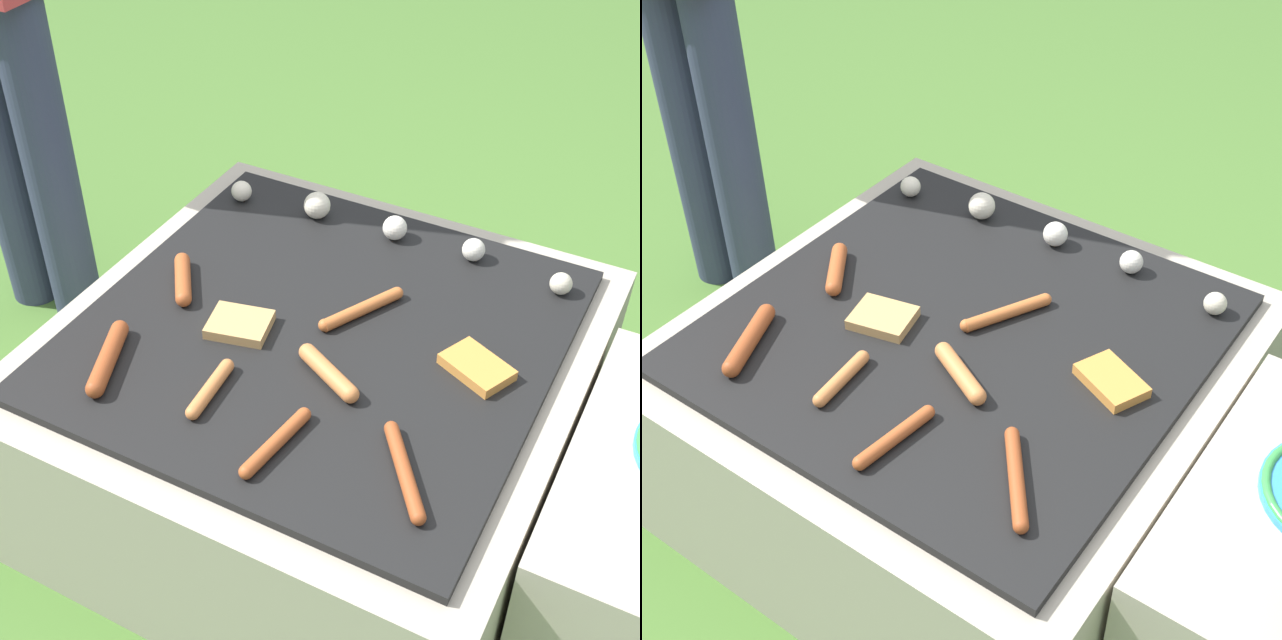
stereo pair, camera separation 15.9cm
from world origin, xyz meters
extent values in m
plane|color=#47702D|center=(0.00, 0.00, 0.00)|extent=(14.00, 14.00, 0.00)
cube|color=#A89E8C|center=(0.00, 0.00, 0.20)|extent=(0.93, 0.93, 0.41)
cube|color=black|center=(0.00, 0.00, 0.42)|extent=(0.82, 0.82, 0.02)
cylinder|color=#2D334C|center=(-0.97, 0.22, 0.41)|extent=(0.12, 0.12, 0.82)
cylinder|color=#2D334C|center=(-0.82, 0.22, 0.41)|extent=(0.12, 0.12, 0.82)
cylinder|color=#A34C23|center=(-0.29, -0.01, 0.44)|extent=(0.10, 0.12, 0.03)
sphere|color=#A34C23|center=(-0.33, 0.04, 0.44)|extent=(0.03, 0.03, 0.03)
sphere|color=#A34C23|center=(-0.25, -0.06, 0.44)|extent=(0.03, 0.03, 0.03)
cylinder|color=#A34C23|center=(0.07, -0.28, 0.44)|extent=(0.04, 0.15, 0.02)
sphere|color=#A34C23|center=(0.06, -0.36, 0.44)|extent=(0.02, 0.02, 0.02)
sphere|color=#A34C23|center=(0.08, -0.21, 0.44)|extent=(0.02, 0.02, 0.02)
cylinder|color=#B7602D|center=(0.05, 0.07, 0.44)|extent=(0.10, 0.16, 0.02)
sphere|color=#B7602D|center=(0.01, 0.00, 0.44)|extent=(0.02, 0.02, 0.02)
sphere|color=#B7602D|center=(0.09, 0.15, 0.44)|extent=(0.02, 0.02, 0.02)
cylinder|color=#93421E|center=(0.27, -0.24, 0.44)|extent=(0.12, 0.15, 0.02)
sphere|color=#93421E|center=(0.22, -0.17, 0.44)|extent=(0.02, 0.02, 0.02)
sphere|color=#93421E|center=(0.32, -0.31, 0.44)|extent=(0.02, 0.02, 0.02)
cylinder|color=#93421E|center=(-0.27, -0.25, 0.44)|extent=(0.09, 0.15, 0.03)
sphere|color=#93421E|center=(-0.30, -0.18, 0.44)|extent=(0.03, 0.03, 0.03)
sphere|color=#93421E|center=(-0.25, -0.33, 0.44)|extent=(0.03, 0.03, 0.03)
cylinder|color=#C6753D|center=(0.07, -0.11, 0.44)|extent=(0.13, 0.08, 0.03)
sphere|color=#C6753D|center=(0.02, -0.08, 0.44)|extent=(0.03, 0.03, 0.03)
sphere|color=#C6753D|center=(0.13, -0.14, 0.44)|extent=(0.03, 0.03, 0.03)
cylinder|color=#C6753D|center=(-0.08, -0.23, 0.44)|extent=(0.03, 0.12, 0.02)
sphere|color=#C6753D|center=(-0.08, -0.29, 0.44)|extent=(0.02, 0.02, 0.02)
sphere|color=#C6753D|center=(-0.09, -0.17, 0.44)|extent=(0.02, 0.02, 0.02)
cube|color=tan|center=(-0.13, -0.07, 0.44)|extent=(0.13, 0.11, 0.02)
cube|color=#D18438|center=(0.29, 0.03, 0.44)|extent=(0.14, 0.12, 0.02)
sphere|color=beige|center=(-0.35, 0.30, 0.45)|extent=(0.04, 0.04, 0.04)
sphere|color=beige|center=(-0.18, 0.32, 0.45)|extent=(0.06, 0.06, 0.06)
sphere|color=silver|center=(0.00, 0.32, 0.45)|extent=(0.05, 0.05, 0.05)
sphere|color=silver|center=(0.17, 0.33, 0.45)|extent=(0.05, 0.05, 0.05)
sphere|color=beige|center=(0.35, 0.31, 0.45)|extent=(0.04, 0.04, 0.04)
camera|label=1|loc=(0.57, -1.08, 1.46)|focal=50.00mm
camera|label=2|loc=(0.71, -0.99, 1.46)|focal=50.00mm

